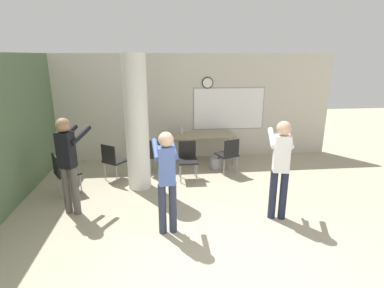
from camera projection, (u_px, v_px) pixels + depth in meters
The scene contains 14 objects.
wall_left_accent at pixel (3, 134), 5.31m from camera, with size 0.12×7.00×2.80m.
wall_back at pixel (187, 107), 8.10m from camera, with size 8.00×0.15×2.80m.
support_pillar at pixel (137, 124), 6.12m from camera, with size 0.48×0.48×2.80m.
folding_table at pixel (200, 136), 7.84m from camera, with size 1.80×0.69×0.76m.
bottle_on_table at pixel (182, 130), 7.86m from camera, with size 0.07×0.07×0.24m.
waste_bin at pixel (216, 163), 7.51m from camera, with size 0.31×0.31×0.31m.
chair_by_left_wall at pixel (64, 171), 6.03m from camera, with size 0.60×0.60×0.87m.
chair_near_pillar at pixel (113, 159), 6.72m from camera, with size 0.61×0.61×0.87m.
chair_table_left at pixel (156, 154), 7.08m from camera, with size 0.53×0.53×0.87m.
chair_table_front at pixel (188, 157), 6.82m from camera, with size 0.44×0.44×0.87m.
chair_table_right at pixel (228, 153), 7.14m from camera, with size 0.56×0.56×0.87m.
person_watching_back at pixel (68, 159), 5.17m from camera, with size 0.55×0.70×1.76m.
person_playing_side at pixel (281, 163), 5.01m from camera, with size 0.49×0.71×1.74m.
person_playing_front at pixel (167, 175), 4.60m from camera, with size 0.41×0.64×1.67m.
Camera 1 is at (-0.68, -2.96, 2.75)m, focal length 28.00 mm.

